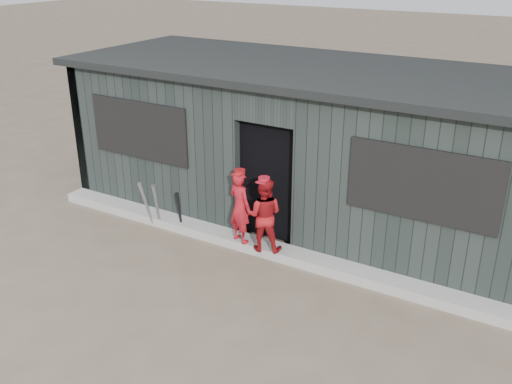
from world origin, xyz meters
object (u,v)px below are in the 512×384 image
Objects in this scene: bat_left at (147,205)px; player_red_right at (264,215)px; player_grey_back at (309,216)px; dugout at (306,143)px; bat_right at (179,211)px; player_red_left at (240,207)px; bat_mid at (157,206)px.

bat_left is 0.76× the size of player_red_right.
dugout is (-0.66, 1.19, 0.73)m from player_grey_back.
player_grey_back is at bearing 16.41° from bat_right.
player_red_right is (1.62, -0.03, 0.34)m from bat_right.
bat_left reaches higher than bat_right.
bat_left is 2.75m from player_grey_back.
player_grey_back is 0.13× the size of dugout.
bat_right is at bearing -128.00° from dugout.
bat_left is at bearing -16.21° from player_red_right.
bat_left is at bearing -0.57° from player_grey_back.
player_red_left is 1.01× the size of player_red_right.
bat_mid is 2.76m from dugout.
bat_left is 2.22m from player_red_right.
bat_mid is at bearing -172.70° from bat_right.
dugout is (1.84, 1.86, 0.89)m from bat_mid.
bat_right is 1.66m from player_red_right.
player_red_right is at bearing 0.70° from bat_mid.
bat_left is at bearing -165.70° from bat_right.
bat_mid is 2.59m from player_grey_back.
player_red_left is at bearing 2.71° from bat_mid.
player_red_right is at bearing -1.06° from bat_right.
bat_left is 0.75× the size of player_red_left.
bat_mid is at bearing -134.67° from dugout.
player_red_left reaches higher than player_red_right.
bat_left is at bearing -135.48° from dugout.
player_red_right reaches higher than bat_left.
player_red_left is at bearing -25.68° from player_red_right.
dugout is (1.98, 1.95, 0.86)m from bat_left.
bat_mid is at bearing 32.10° from bat_left.
bat_right is at bearing 14.30° from bat_left.
player_red_right is at bearing 38.57° from player_grey_back.
player_red_right reaches higher than bat_right.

